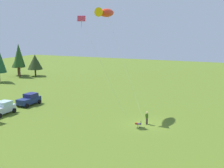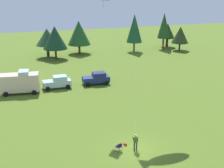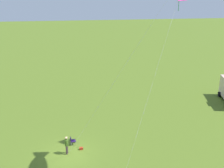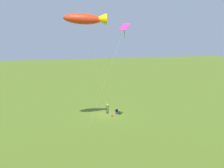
{
  "view_description": "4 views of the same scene",
  "coord_description": "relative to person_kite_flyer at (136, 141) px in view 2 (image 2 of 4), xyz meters",
  "views": [
    {
      "loc": [
        -38.35,
        -11.97,
        12.75
      ],
      "look_at": [
        -3.14,
        3.51,
        5.68
      ],
      "focal_mm": 50.0,
      "sensor_mm": 36.0,
      "label": 1
    },
    {
      "loc": [
        -10.76,
        -24.56,
        15.42
      ],
      "look_at": [
        -1.25,
        3.44,
        5.72
      ],
      "focal_mm": 50.0,
      "sensor_mm": 36.0,
      "label": 2
    },
    {
      "loc": [
        24.68,
        1.24,
        15.79
      ],
      "look_at": [
        -1.45,
        4.05,
        6.12
      ],
      "focal_mm": 50.0,
      "sensor_mm": 36.0,
      "label": 3
    },
    {
      "loc": [
        6.27,
        33.52,
        13.23
      ],
      "look_at": [
        -0.63,
        0.97,
        5.38
      ],
      "focal_mm": 35.0,
      "sensor_mm": 36.0,
      "label": 4
    }
  ],
  "objects": [
    {
      "name": "car_navy_hatch",
      "position": [
        2.17,
        20.95,
        -0.07
      ],
      "size": [
        4.29,
        2.39,
        1.89
      ],
      "rotation": [
        0.0,
        0.0,
        -0.05
      ],
      "color": "navy",
      "rests_on": "ground"
    },
    {
      "name": "folding_chair",
      "position": [
        -1.5,
        0.45,
        -0.53
      ],
      "size": [
        0.58,
        0.58,
        0.82
      ],
      "rotation": [
        0.0,
        0.0,
        1.8
      ],
      "color": "#281257",
      "rests_on": "ground"
    },
    {
      "name": "kite_diamond_rainbow",
      "position": [
        -0.07,
        9.41,
        12.43
      ],
      "size": [
        4.52,
        5.49,
        14.24
      ],
      "color": "#DF3297",
      "rests_on": "ground"
    },
    {
      "name": "car_silver_compact",
      "position": [
        -4.0,
        20.97,
        -0.07
      ],
      "size": [
        4.2,
        2.21,
        1.89
      ],
      "rotation": [
        0.0,
        0.0,
        0.0
      ],
      "color": "#B1C0C9",
      "rests_on": "ground"
    },
    {
      "name": "treeline_distant",
      "position": [
        2.1,
        41.02,
        3.6
      ],
      "size": [
        62.22,
        11.09,
        8.62
      ],
      "color": "brown",
      "rests_on": "ground"
    },
    {
      "name": "person_kite_flyer",
      "position": [
        0.0,
        0.0,
        0.0
      ],
      "size": [
        0.58,
        0.42,
        1.74
      ],
      "rotation": [
        0.0,
        0.0,
        1.31
      ],
      "color": "#46333B",
      "rests_on": "ground"
    },
    {
      "name": "ground_plane",
      "position": [
        0.12,
        0.21,
        -1.02
      ],
      "size": [
        160.0,
        160.0,
        0.0
      ],
      "primitive_type": "plane",
      "color": "#516A1F"
    },
    {
      "name": "van_camper_beige",
      "position": [
        -9.44,
        20.53,
        0.62
      ],
      "size": [
        5.65,
        3.2,
        3.34
      ],
      "rotation": [
        0.0,
        0.0,
        -0.14
      ],
      "color": "beige",
      "rests_on": "ground"
    },
    {
      "name": "backpack_on_grass",
      "position": [
        -0.56,
        1.28,
        -0.91
      ],
      "size": [
        0.27,
        0.35,
        0.22
      ],
      "primitive_type": "cube",
      "rotation": [
        0.0,
        0.0,
        4.89
      ],
      "color": "#AB2F19",
      "rests_on": "ground"
    }
  ]
}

